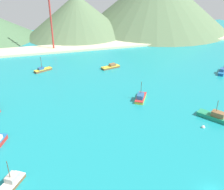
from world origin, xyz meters
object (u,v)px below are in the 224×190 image
object	(u,v)px
fishing_boat_8	(11,183)
fishing_boat_11	(215,116)
fishing_boat_9	(111,67)
radio_tower	(50,14)
fishing_boat_4	(141,97)
buoy_1	(203,127)
fishing_boat_7	(43,70)
fishing_boat_2	(222,71)

from	to	relation	value
fishing_boat_8	fishing_boat_11	xyz separation A→B (m)	(56.14, 10.92, 0.17)
fishing_boat_9	fishing_boat_11	distance (m)	53.89
fishing_boat_11	radio_tower	xyz separation A→B (m)	(-39.39, 87.38, 18.19)
fishing_boat_4	buoy_1	size ratio (longest dim) A/B	8.49
fishing_boat_11	fishing_boat_8	bearing A→B (deg)	-168.99
fishing_boat_9	fishing_boat_8	bearing A→B (deg)	-122.17
fishing_boat_8	fishing_boat_9	xyz separation A→B (m)	(39.00, 62.01, -0.16)
fishing_boat_8	fishing_boat_9	size ratio (longest dim) A/B	0.82
fishing_boat_8	radio_tower	xyz separation A→B (m)	(16.74, 98.30, 18.37)
fishing_boat_7	fishing_boat_8	distance (m)	67.01
fishing_boat_2	fishing_boat_8	size ratio (longest dim) A/B	1.10
buoy_1	radio_tower	bearing A→B (deg)	110.36
fishing_boat_2	buoy_1	world-z (taller)	fishing_boat_2
fishing_boat_8	radio_tower	size ratio (longest dim) A/B	0.19
radio_tower	fishing_boat_9	bearing A→B (deg)	-58.49
fishing_boat_4	fishing_boat_11	world-z (taller)	fishing_boat_4
fishing_boat_4	radio_tower	xyz separation A→B (m)	(-23.19, 69.47, 18.27)
fishing_boat_4	fishing_boat_2	bearing A→B (deg)	17.80
fishing_boat_2	radio_tower	size ratio (longest dim) A/B	0.21
fishing_boat_2	fishing_boat_8	bearing A→B (deg)	-152.80
fishing_boat_9	fishing_boat_2	bearing A→B (deg)	-23.78
fishing_boat_2	fishing_boat_11	bearing A→B (deg)	-130.21
fishing_boat_9	buoy_1	bearing A→B (deg)	-78.19
fishing_boat_11	fishing_boat_7	bearing A→B (deg)	130.19
fishing_boat_9	buoy_1	size ratio (longest dim) A/B	8.95
fishing_boat_7	radio_tower	distance (m)	37.64
radio_tower	fishing_boat_8	bearing A→B (deg)	-99.67
fishing_boat_2	fishing_boat_4	size ratio (longest dim) A/B	0.94
fishing_boat_4	fishing_boat_7	xyz separation A→B (m)	(-30.63, 37.53, -0.20)
fishing_boat_2	fishing_boat_7	distance (m)	77.36
fishing_boat_7	fishing_boat_11	world-z (taller)	fishing_boat_7
fishing_boat_7	fishing_boat_9	size ratio (longest dim) A/B	0.90
fishing_boat_11	buoy_1	xyz separation A→B (m)	(-5.81, -3.11, -0.82)
buoy_1	fishing_boat_11	bearing A→B (deg)	28.13
buoy_1	fishing_boat_2	bearing A→B (deg)	46.87
buoy_1	fishing_boat_8	bearing A→B (deg)	-171.18
fishing_boat_4	buoy_1	bearing A→B (deg)	-63.70
fishing_boat_2	fishing_boat_8	xyz separation A→B (m)	(-82.95, -42.64, 0.01)
fishing_boat_8	fishing_boat_4	bearing A→B (deg)	35.82
fishing_boat_9	radio_tower	distance (m)	46.43
fishing_boat_4	fishing_boat_9	distance (m)	33.19
fishing_boat_9	buoy_1	world-z (taller)	fishing_boat_9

